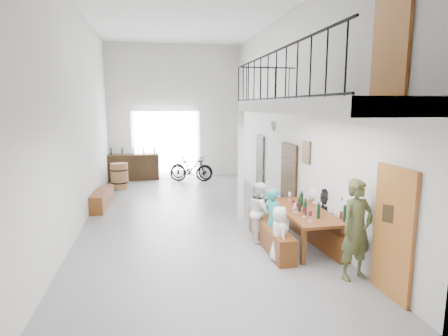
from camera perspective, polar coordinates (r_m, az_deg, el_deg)
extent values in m
plane|color=slate|center=(10.39, -5.16, -7.43)|extent=(12.00, 12.00, 0.00)
plane|color=silver|center=(15.93, -7.48, 8.43)|extent=(5.50, 0.00, 5.50)
plane|color=silver|center=(4.03, 2.84, 5.74)|extent=(5.50, 0.00, 5.50)
plane|color=silver|center=(10.07, -21.30, 7.33)|extent=(0.00, 12.00, 12.00)
plane|color=silver|center=(10.57, 9.75, 7.90)|extent=(0.00, 12.00, 12.00)
plane|color=white|center=(10.26, -5.65, 23.45)|extent=(12.00, 12.00, 0.00)
cube|color=white|center=(15.93, -8.80, 3.53)|extent=(2.80, 0.08, 2.80)
cube|color=#A05D24|center=(6.49, 24.34, -8.98)|extent=(0.06, 0.95, 2.10)
cube|color=#3A2513|center=(10.47, 9.80, -1.77)|extent=(0.06, 1.10, 2.00)
cube|color=#313C32|center=(13.08, 5.51, 0.56)|extent=(0.06, 0.80, 2.00)
cube|color=#A05D24|center=(6.61, 24.14, 18.15)|extent=(0.06, 0.90, 1.95)
cube|color=#3D2D18|center=(9.33, 12.44, 2.39)|extent=(0.04, 0.45, 0.55)
cylinder|color=white|center=(11.71, 7.46, 6.38)|extent=(0.04, 0.28, 0.28)
cube|color=white|center=(7.32, 13.09, 9.13)|extent=(1.50, 5.60, 0.25)
cube|color=black|center=(7.13, 7.77, 17.19)|extent=(0.03, 5.60, 0.03)
cube|color=black|center=(7.06, 7.62, 10.50)|extent=(0.03, 5.60, 0.03)
cube|color=black|center=(9.98, 6.65, 14.96)|extent=(1.50, 0.03, 0.03)
cube|color=white|center=(9.84, 2.53, 0.24)|extent=(0.14, 0.14, 2.88)
cube|color=brown|center=(8.32, 11.94, -6.46)|extent=(0.95, 2.30, 0.06)
cube|color=brown|center=(7.43, 12.01, -11.61)|extent=(0.08, 0.08, 0.73)
cube|color=brown|center=(7.76, 17.47, -10.92)|extent=(0.08, 0.08, 0.73)
cube|color=brown|center=(9.18, 7.15, -7.38)|extent=(0.08, 0.08, 0.73)
cube|color=brown|center=(9.45, 11.73, -7.01)|extent=(0.08, 0.08, 0.73)
cube|color=brown|center=(8.26, 7.05, -10.07)|extent=(0.37, 2.27, 0.52)
cube|color=brown|center=(8.61, 14.13, -9.46)|extent=(0.48, 2.30, 0.52)
cylinder|color=black|center=(8.15, 11.43, -5.28)|extent=(0.07, 0.07, 0.35)
cylinder|color=black|center=(7.91, 12.25, -5.77)|extent=(0.07, 0.07, 0.35)
cylinder|color=black|center=(8.62, 11.76, -4.47)|extent=(0.07, 0.07, 0.35)
cylinder|color=black|center=(8.49, 11.61, -4.70)|extent=(0.07, 0.07, 0.35)
cylinder|color=black|center=(7.73, 14.20, -6.18)|extent=(0.07, 0.07, 0.35)
cube|color=brown|center=(11.81, -18.11, -4.52)|extent=(0.53, 1.84, 0.51)
cylinder|color=#9A693E|center=(14.26, -15.64, -1.17)|extent=(0.63, 0.63, 0.94)
cylinder|color=black|center=(14.31, -15.60, -2.10)|extent=(0.64, 0.64, 0.05)
cylinder|color=black|center=(14.22, -15.68, -0.25)|extent=(0.64, 0.64, 0.05)
cube|color=#3A2513|center=(15.77, -13.59, 0.13)|extent=(2.03, 0.64, 1.06)
cylinder|color=black|center=(15.69, -16.82, 2.42)|extent=(0.06, 0.06, 0.28)
cylinder|color=black|center=(15.73, -15.24, 2.51)|extent=(0.06, 0.06, 0.28)
cylinder|color=black|center=(15.72, -13.68, 2.57)|extent=(0.06, 0.06, 0.28)
cylinder|color=black|center=(15.69, -12.12, 2.62)|extent=(0.06, 0.06, 0.28)
cylinder|color=black|center=(15.69, -10.55, 2.67)|extent=(0.06, 0.06, 0.28)
imported|color=white|center=(7.47, 8.39, -9.90)|extent=(0.37, 0.55, 1.10)
imported|color=teal|center=(8.05, 7.52, -7.67)|extent=(0.48, 0.56, 1.31)
imported|color=white|center=(8.48, 5.60, -6.62)|extent=(0.59, 0.71, 1.34)
imported|color=teal|center=(8.90, 5.74, -6.88)|extent=(0.49, 0.72, 1.03)
imported|color=#A8301C|center=(8.09, 17.90, -8.12)|extent=(0.52, 0.80, 1.26)
imported|color=black|center=(8.68, 15.36, -6.88)|extent=(0.38, 1.16, 1.24)
imported|color=white|center=(9.22, 13.59, -6.36)|extent=(0.53, 0.62, 1.08)
imported|color=#4D5530|center=(6.95, 19.56, -8.85)|extent=(0.73, 0.56, 1.78)
imported|color=#1F4F1B|center=(11.22, 7.21, -5.18)|extent=(0.42, 0.39, 0.38)
imported|color=black|center=(15.63, -4.95, 0.09)|extent=(1.93, 1.38, 0.96)
imported|color=black|center=(15.05, -5.06, -0.14)|extent=(1.78, 0.90, 1.03)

